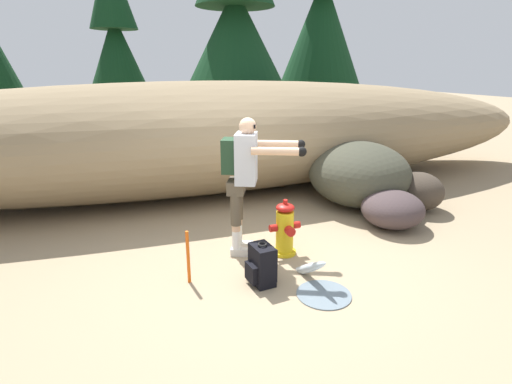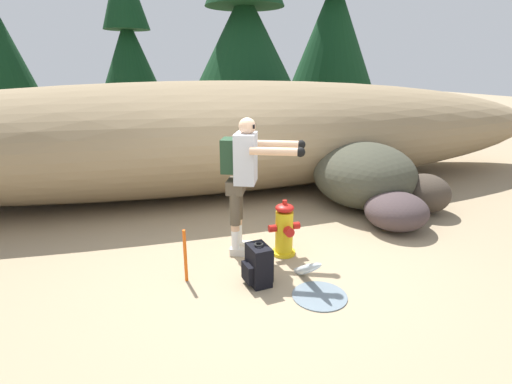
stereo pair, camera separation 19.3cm
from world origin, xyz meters
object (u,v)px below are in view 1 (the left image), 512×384
object	(u,v)px
spare_backpack	(262,265)
survey_stake	(188,257)
fire_hydrant	(285,230)
boulder_large	(359,173)
boulder_small	(392,209)
boulder_mid	(418,191)
utility_worker	(245,170)

from	to	relation	value
spare_backpack	survey_stake	xyz separation A→B (m)	(-0.73, 0.29, 0.08)
fire_hydrant	boulder_large	distance (m)	2.36
fire_hydrant	spare_backpack	size ratio (longest dim) A/B	1.51
boulder_large	boulder_small	world-z (taller)	boulder_large
boulder_large	survey_stake	xyz separation A→B (m)	(-3.19, -1.62, -0.23)
spare_backpack	boulder_small	world-z (taller)	boulder_small
fire_hydrant	boulder_small	size ratio (longest dim) A/B	0.73
boulder_mid	boulder_small	bearing A→B (deg)	-152.38
boulder_large	boulder_mid	bearing A→B (deg)	-37.65
utility_worker	boulder_large	world-z (taller)	utility_worker
boulder_large	boulder_mid	size ratio (longest dim) A/B	2.26
fire_hydrant	utility_worker	xyz separation A→B (m)	(-0.45, 0.21, 0.74)
boulder_mid	boulder_small	size ratio (longest dim) A/B	0.83
utility_worker	spare_backpack	world-z (taller)	utility_worker
fire_hydrant	boulder_large	size ratio (longest dim) A/B	0.39
boulder_small	survey_stake	bearing A→B (deg)	-169.38
boulder_small	survey_stake	world-z (taller)	survey_stake
boulder_large	spare_backpack	bearing A→B (deg)	-142.26
boulder_large	boulder_mid	world-z (taller)	boulder_large
utility_worker	boulder_mid	distance (m)	3.28
boulder_small	boulder_mid	bearing A→B (deg)	27.62
spare_backpack	fire_hydrant	bearing A→B (deg)	-138.43
boulder_large	survey_stake	size ratio (longest dim) A/B	3.05
fire_hydrant	utility_worker	distance (m)	0.89
fire_hydrant	survey_stake	size ratio (longest dim) A/B	1.19
fire_hydrant	boulder_small	distance (m)	1.87
spare_backpack	boulder_mid	world-z (taller)	boulder_mid
spare_backpack	utility_worker	bearing A→B (deg)	-101.62
utility_worker	survey_stake	bearing A→B (deg)	-124.03
fire_hydrant	survey_stake	world-z (taller)	fire_hydrant
boulder_mid	survey_stake	bearing A→B (deg)	-165.42
utility_worker	spare_backpack	xyz separation A→B (m)	(-0.08, -0.78, -0.85)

